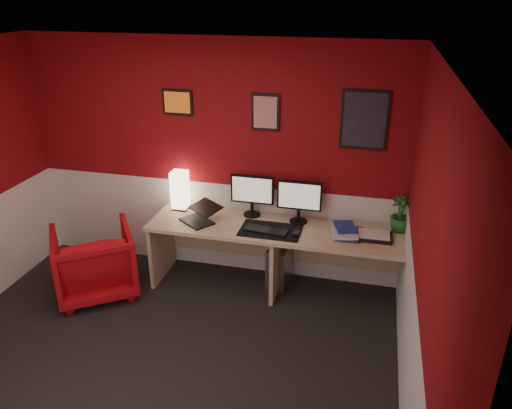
{
  "coord_description": "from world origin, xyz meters",
  "views": [
    {
      "loc": [
        1.61,
        -2.91,
        2.94
      ],
      "look_at": [
        0.6,
        1.21,
        1.05
      ],
      "focal_mm": 34.82,
      "sensor_mm": 36.0,
      "label": 1
    }
  ],
  "objects_px": {
    "desk": "(277,260)",
    "potted_plant": "(401,214)",
    "zen_tray": "(373,236)",
    "armchair": "(94,262)",
    "shoji_lamp": "(180,191)",
    "monitor_left": "(252,189)",
    "monitor_right": "(299,196)",
    "laptop": "(196,212)",
    "pc_tower": "(281,263)"
  },
  "relations": [
    {
      "from": "desk",
      "to": "laptop",
      "type": "bearing_deg",
      "value": -175.24
    },
    {
      "from": "desk",
      "to": "laptop",
      "type": "relative_size",
      "value": 7.88
    },
    {
      "from": "laptop",
      "to": "armchair",
      "type": "height_order",
      "value": "laptop"
    },
    {
      "from": "desk",
      "to": "zen_tray",
      "type": "xyz_separation_m",
      "value": [
        0.93,
        0.01,
        0.38
      ]
    },
    {
      "from": "shoji_lamp",
      "to": "armchair",
      "type": "relative_size",
      "value": 0.51
    },
    {
      "from": "shoji_lamp",
      "to": "zen_tray",
      "type": "xyz_separation_m",
      "value": [
        2.03,
        -0.2,
        -0.18
      ]
    },
    {
      "from": "desk",
      "to": "armchair",
      "type": "distance_m",
      "value": 1.86
    },
    {
      "from": "laptop",
      "to": "monitor_right",
      "type": "relative_size",
      "value": 0.57
    },
    {
      "from": "shoji_lamp",
      "to": "zen_tray",
      "type": "distance_m",
      "value": 2.05
    },
    {
      "from": "desk",
      "to": "monitor_right",
      "type": "bearing_deg",
      "value": 44.97
    },
    {
      "from": "laptop",
      "to": "potted_plant",
      "type": "height_order",
      "value": "potted_plant"
    },
    {
      "from": "shoji_lamp",
      "to": "laptop",
      "type": "xyz_separation_m",
      "value": [
        0.28,
        -0.28,
        -0.09
      ]
    },
    {
      "from": "laptop",
      "to": "pc_tower",
      "type": "relative_size",
      "value": 0.73
    },
    {
      "from": "shoji_lamp",
      "to": "monitor_right",
      "type": "bearing_deg",
      "value": -1.41
    },
    {
      "from": "monitor_right",
      "to": "potted_plant",
      "type": "bearing_deg",
      "value": 2.43
    },
    {
      "from": "shoji_lamp",
      "to": "monitor_left",
      "type": "height_order",
      "value": "monitor_left"
    },
    {
      "from": "monitor_right",
      "to": "potted_plant",
      "type": "relative_size",
      "value": 1.62
    },
    {
      "from": "laptop",
      "to": "zen_tray",
      "type": "height_order",
      "value": "laptop"
    },
    {
      "from": "zen_tray",
      "to": "armchair",
      "type": "relative_size",
      "value": 0.45
    },
    {
      "from": "desk",
      "to": "monitor_right",
      "type": "distance_m",
      "value": 0.7
    },
    {
      "from": "shoji_lamp",
      "to": "monitor_left",
      "type": "xyz_separation_m",
      "value": [
        0.78,
        0.01,
        0.09
      ]
    },
    {
      "from": "zen_tray",
      "to": "laptop",
      "type": "bearing_deg",
      "value": -177.4
    },
    {
      "from": "zen_tray",
      "to": "armchair",
      "type": "distance_m",
      "value": 2.8
    },
    {
      "from": "monitor_left",
      "to": "zen_tray",
      "type": "height_order",
      "value": "monitor_left"
    },
    {
      "from": "laptop",
      "to": "zen_tray",
      "type": "relative_size",
      "value": 0.94
    },
    {
      "from": "monitor_left",
      "to": "zen_tray",
      "type": "relative_size",
      "value": 1.66
    },
    {
      "from": "laptop",
      "to": "monitor_right",
      "type": "xyz_separation_m",
      "value": [
        1.0,
        0.24,
        0.18
      ]
    },
    {
      "from": "laptop",
      "to": "monitor_left",
      "type": "height_order",
      "value": "monitor_left"
    },
    {
      "from": "potted_plant",
      "to": "monitor_left",
      "type": "bearing_deg",
      "value": 179.85
    },
    {
      "from": "desk",
      "to": "armchair",
      "type": "bearing_deg",
      "value": -165.55
    },
    {
      "from": "monitor_right",
      "to": "armchair",
      "type": "distance_m",
      "value": 2.18
    },
    {
      "from": "desk",
      "to": "laptop",
      "type": "height_order",
      "value": "laptop"
    },
    {
      "from": "desk",
      "to": "potted_plant",
      "type": "xyz_separation_m",
      "value": [
        1.17,
        0.22,
        0.54
      ]
    },
    {
      "from": "monitor_right",
      "to": "potted_plant",
      "type": "height_order",
      "value": "monitor_right"
    },
    {
      "from": "monitor_right",
      "to": "armchair",
      "type": "relative_size",
      "value": 0.74
    },
    {
      "from": "pc_tower",
      "to": "monitor_right",
      "type": "bearing_deg",
      "value": 6.35
    },
    {
      "from": "potted_plant",
      "to": "pc_tower",
      "type": "height_order",
      "value": "potted_plant"
    },
    {
      "from": "zen_tray",
      "to": "armchair",
      "type": "bearing_deg",
      "value": -170.11
    },
    {
      "from": "monitor_left",
      "to": "armchair",
      "type": "bearing_deg",
      "value": -155.15
    },
    {
      "from": "potted_plant",
      "to": "monitor_right",
      "type": "bearing_deg",
      "value": -177.57
    },
    {
      "from": "shoji_lamp",
      "to": "zen_tray",
      "type": "relative_size",
      "value": 1.14
    },
    {
      "from": "shoji_lamp",
      "to": "monitor_right",
      "type": "xyz_separation_m",
      "value": [
        1.28,
        -0.03,
        0.09
      ]
    },
    {
      "from": "zen_tray",
      "to": "armchair",
      "type": "xyz_separation_m",
      "value": [
        -2.73,
        -0.48,
        -0.39
      ]
    },
    {
      "from": "monitor_left",
      "to": "armchair",
      "type": "xyz_separation_m",
      "value": [
        -1.48,
        -0.69,
        -0.66
      ]
    },
    {
      "from": "desk",
      "to": "monitor_left",
      "type": "distance_m",
      "value": 0.76
    },
    {
      "from": "armchair",
      "to": "pc_tower",
      "type": "bearing_deg",
      "value": 164.63
    },
    {
      "from": "desk",
      "to": "shoji_lamp",
      "type": "height_order",
      "value": "shoji_lamp"
    },
    {
      "from": "monitor_right",
      "to": "armchair",
      "type": "height_order",
      "value": "monitor_right"
    },
    {
      "from": "desk",
      "to": "pc_tower",
      "type": "distance_m",
      "value": 0.23
    },
    {
      "from": "monitor_left",
      "to": "potted_plant",
      "type": "relative_size",
      "value": 1.62
    }
  ]
}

